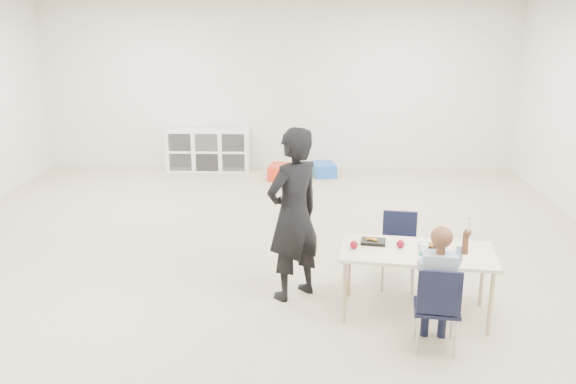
{
  "coord_description": "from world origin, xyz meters",
  "views": [
    {
      "loc": [
        0.46,
        -5.85,
        2.61
      ],
      "look_at": [
        0.29,
        0.1,
        0.85
      ],
      "focal_mm": 38.0,
      "sensor_mm": 36.0,
      "label": 1
    }
  ],
  "objects_px": {
    "child": "(439,282)",
    "adult": "(293,215)",
    "chair_near": "(437,306)",
    "cubby_shelf": "(208,150)",
    "table": "(415,282)"
  },
  "relations": [
    {
      "from": "child",
      "to": "adult",
      "type": "distance_m",
      "value": 1.49
    },
    {
      "from": "adult",
      "to": "chair_near",
      "type": "bearing_deg",
      "value": 100.03
    },
    {
      "from": "chair_near",
      "to": "adult",
      "type": "relative_size",
      "value": 0.45
    },
    {
      "from": "cubby_shelf",
      "to": "adult",
      "type": "height_order",
      "value": "adult"
    },
    {
      "from": "child",
      "to": "cubby_shelf",
      "type": "height_order",
      "value": "child"
    },
    {
      "from": "cubby_shelf",
      "to": "adult",
      "type": "bearing_deg",
      "value": -72.08
    },
    {
      "from": "child",
      "to": "cubby_shelf",
      "type": "xyz_separation_m",
      "value": [
        -2.71,
        5.71,
        -0.23
      ]
    },
    {
      "from": "adult",
      "to": "cubby_shelf",
      "type": "bearing_deg",
      "value": -114.09
    },
    {
      "from": "chair_near",
      "to": "adult",
      "type": "xyz_separation_m",
      "value": [
        -1.16,
        0.9,
        0.45
      ]
    },
    {
      "from": "table",
      "to": "cubby_shelf",
      "type": "distance_m",
      "value": 5.79
    },
    {
      "from": "chair_near",
      "to": "table",
      "type": "bearing_deg",
      "value": 105.15
    },
    {
      "from": "child",
      "to": "cubby_shelf",
      "type": "relative_size",
      "value": 0.83
    },
    {
      "from": "chair_near",
      "to": "child",
      "type": "height_order",
      "value": "child"
    },
    {
      "from": "chair_near",
      "to": "adult",
      "type": "bearing_deg",
      "value": 150.31
    },
    {
      "from": "table",
      "to": "adult",
      "type": "xyz_separation_m",
      "value": [
        -1.09,
        0.34,
        0.51
      ]
    }
  ]
}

